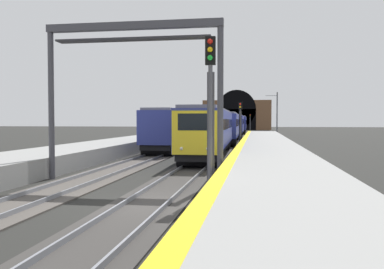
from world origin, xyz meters
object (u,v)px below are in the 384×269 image
train_main_approaching (232,125)px  catenary_mast_near (277,114)px  overhead_signal_gantry (133,62)px  railway_signal_near (210,101)px  railway_signal_mid (240,121)px  railway_signal_far (250,121)px  train_adjacent_platform (193,126)px

train_main_approaching → catenary_mast_near: 14.53m
train_main_approaching → overhead_signal_gantry: bearing=-4.1°
railway_signal_near → overhead_signal_gantry: (3.29, 4.04, 2.01)m
railway_signal_near → railway_signal_mid: (27.75, 0.00, -0.77)m
railway_signal_mid → railway_signal_far: railway_signal_mid is taller
railway_signal_near → railway_signal_mid: size_ratio=1.26×
railway_signal_far → train_main_approaching: bearing=-2.3°
catenary_mast_near → railway_signal_far: bearing=8.3°
train_main_approaching → train_adjacent_platform: bearing=-23.8°
railway_signal_far → catenary_mast_near: (-35.49, -5.21, 1.34)m
overhead_signal_gantry → railway_signal_mid: bearing=-9.4°
overhead_signal_gantry → catenary_mast_near: catenary_mast_near is taller
railway_signal_mid → railway_signal_near: bearing=0.0°
train_adjacent_platform → railway_signal_mid: (-7.09, -6.19, 0.62)m
railway_signal_mid → catenary_mast_near: size_ratio=0.61×
train_adjacent_platform → railway_signal_mid: size_ratio=8.45×
railway_signal_near → train_main_approaching: bearing=-177.6°
railway_signal_mid → overhead_signal_gantry: size_ratio=0.56×
train_adjacent_platform → railway_signal_far: train_adjacent_platform is taller
train_main_approaching → railway_signal_mid: bearing=5.0°
railway_signal_near → overhead_signal_gantry: size_ratio=0.70×
train_main_approaching → catenary_mast_near: size_ratio=9.75×
train_main_approaching → railway_signal_near: 45.19m
train_adjacent_platform → railway_signal_mid: 9.43m
railway_signal_near → railway_signal_far: (93.16, 0.00, -0.92)m
train_adjacent_platform → railway_signal_far: (58.32, -6.19, 0.47)m
train_adjacent_platform → railway_signal_far: bearing=-7.3°
railway_signal_near → overhead_signal_gantry: overhead_signal_gantry is taller
railway_signal_mid → railway_signal_far: (65.41, 0.00, -0.15)m
railway_signal_mid → overhead_signal_gantry: (-24.46, 4.04, 2.78)m
train_main_approaching → railway_signal_far: 48.07m
train_adjacent_platform → catenary_mast_near: bearing=-27.8°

